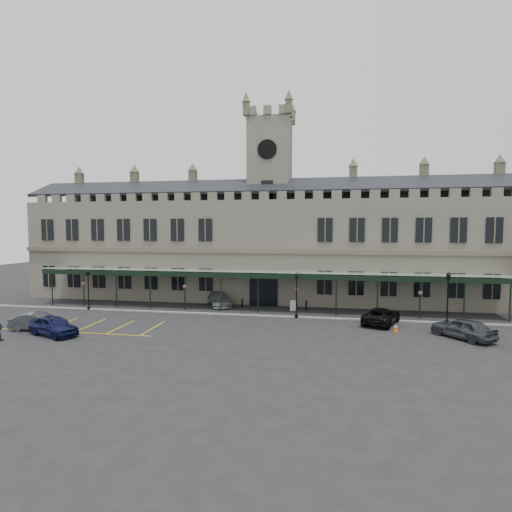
% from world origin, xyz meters
% --- Properties ---
extents(ground, '(140.00, 140.00, 0.00)m').
position_xyz_m(ground, '(0.00, 0.00, 0.00)').
color(ground, black).
extents(station_building, '(60.00, 10.36, 17.30)m').
position_xyz_m(station_building, '(0.00, 15.91, 6.47)').
color(station_building, '#615C50').
rests_on(station_building, ground).
extents(clock_tower, '(5.60, 5.60, 24.80)m').
position_xyz_m(clock_tower, '(0.00, 16.00, 13.11)').
color(clock_tower, '#615C50').
rests_on(clock_tower, ground).
extents(canopy, '(50.00, 4.10, 4.30)m').
position_xyz_m(canopy, '(0.00, 7.46, 2.40)').
color(canopy, '#8C9E93').
rests_on(canopy, ground).
extents(kerb, '(60.00, 0.40, 0.12)m').
position_xyz_m(kerb, '(0.00, 5.50, 0.06)').
color(kerb, gray).
rests_on(kerb, ground).
extents(parking_markings, '(16.00, 6.00, 0.01)m').
position_xyz_m(parking_markings, '(-14.00, -1.50, 0.00)').
color(parking_markings, gold).
rests_on(parking_markings, ground).
extents(tree_behind_left, '(6.00, 6.00, 16.00)m').
position_xyz_m(tree_behind_left, '(-22.00, 25.00, 12.81)').
color(tree_behind_left, '#332314').
rests_on(tree_behind_left, ground).
extents(tree_behind_mid, '(6.00, 6.00, 16.00)m').
position_xyz_m(tree_behind_mid, '(8.00, 25.00, 12.81)').
color(tree_behind_mid, '#332314').
rests_on(tree_behind_mid, ground).
extents(tree_behind_right, '(6.00, 6.00, 16.00)m').
position_xyz_m(tree_behind_right, '(24.00, 25.00, 12.81)').
color(tree_behind_right, '#332314').
rests_on(tree_behind_right, ground).
extents(lamp_post_left, '(0.41, 0.41, 4.37)m').
position_xyz_m(lamp_post_left, '(-18.28, 5.44, 2.59)').
color(lamp_post_left, black).
rests_on(lamp_post_left, ground).
extents(lamp_post_mid, '(0.43, 0.43, 4.52)m').
position_xyz_m(lamp_post_mid, '(4.14, 5.31, 2.68)').
color(lamp_post_mid, black).
rests_on(lamp_post_mid, ground).
extents(lamp_post_right, '(0.46, 0.46, 4.83)m').
position_xyz_m(lamp_post_right, '(17.98, 5.32, 2.86)').
color(lamp_post_right, black).
rests_on(lamp_post_right, ground).
extents(traffic_cone, '(0.41, 0.41, 0.65)m').
position_xyz_m(traffic_cone, '(12.86, 1.59, 0.32)').
color(traffic_cone, '#DB5106').
rests_on(traffic_cone, ground).
extents(sign_board, '(0.63, 0.24, 1.11)m').
position_xyz_m(sign_board, '(3.53, 8.69, 0.54)').
color(sign_board, black).
rests_on(sign_board, ground).
extents(bollard_left, '(0.16, 0.16, 0.92)m').
position_xyz_m(bollard_left, '(-2.21, 9.66, 0.46)').
color(bollard_left, black).
rests_on(bollard_left, ground).
extents(bollard_right, '(0.18, 0.18, 0.99)m').
position_xyz_m(bollard_right, '(4.88, 9.50, 0.49)').
color(bollard_right, black).
rests_on(bollard_right, ground).
extents(car_left_a, '(5.12, 3.51, 1.62)m').
position_xyz_m(car_left_a, '(-15.00, -4.56, 0.81)').
color(car_left_a, '#0D113A').
rests_on(car_left_a, ground).
extents(car_left_b, '(4.71, 2.11, 1.50)m').
position_xyz_m(car_left_b, '(-17.50, -3.22, 0.75)').
color(car_left_b, '#34373B').
rests_on(car_left_b, ground).
extents(car_taxi, '(4.26, 5.65, 1.52)m').
position_xyz_m(car_taxi, '(-5.00, 10.00, 0.76)').
color(car_taxi, '#919398').
rests_on(car_taxi, ground).
extents(car_van, '(4.30, 5.92, 1.49)m').
position_xyz_m(car_van, '(12.02, 4.28, 0.75)').
color(car_van, black).
rests_on(car_van, ground).
extents(car_right_a, '(4.66, 5.07, 1.68)m').
position_xyz_m(car_right_a, '(17.76, 0.32, 0.84)').
color(car_right_a, '#34373B').
rests_on(car_right_a, ground).
extents(person_a, '(0.71, 0.71, 1.66)m').
position_xyz_m(person_a, '(-14.65, -5.13, 0.83)').
color(person_a, black).
rests_on(person_a, ground).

